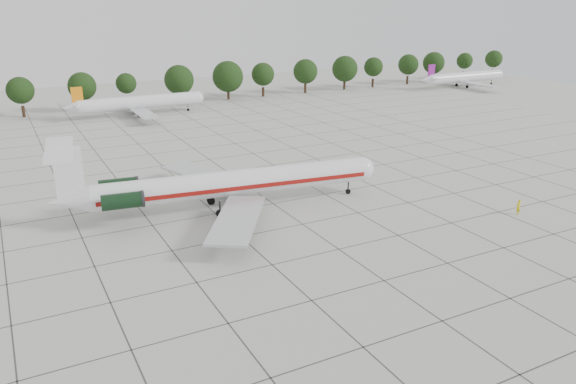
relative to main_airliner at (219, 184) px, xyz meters
name	(u,v)px	position (x,y,z in m)	size (l,w,h in m)	color
ground	(303,224)	(7.00, -9.01, -3.47)	(260.00, 260.00, 0.00)	beige
apron_joints	(251,188)	(7.00, 5.99, -3.46)	(170.00, 170.00, 0.02)	#383838
main_airliner	(219,184)	(0.00, 0.00, 0.00)	(41.75, 32.65, 9.82)	silver
ground_crew	(518,207)	(32.33, -18.69, -2.49)	(0.71, 0.47, 1.96)	#D4C10C
bg_airliner_c	(139,103)	(5.91, 65.57, -0.56)	(28.24, 27.20, 7.40)	silver
bg_airliner_e	(465,77)	(103.13, 63.19, -0.56)	(28.24, 27.20, 7.40)	silver
tree_line	(82,86)	(-4.68, 75.99, 2.51)	(249.86, 8.44, 10.22)	#332114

